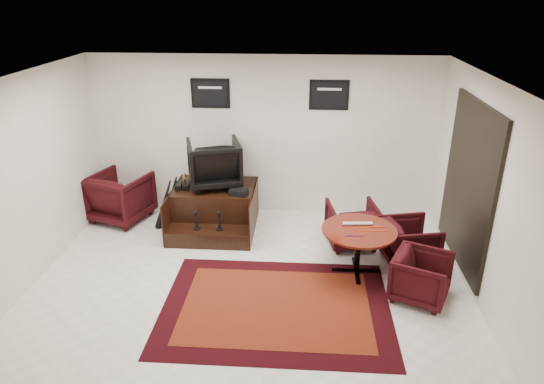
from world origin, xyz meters
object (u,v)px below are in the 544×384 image
Objects in this scene: shine_podium at (215,209)px; meeting_table at (359,235)px; armchair_side at (120,194)px; table_chair_back at (352,222)px; shine_chair at (214,161)px; table_chair_corner at (422,275)px; table_chair_window at (410,240)px.

shine_podium is 2.64m from meeting_table.
table_chair_back is (3.98, -0.65, -0.08)m from armchair_side.
shine_chair reaches higher than armchair_side.
shine_chair is 2.76m from meeting_table.
shine_chair is at bearing -24.47° from table_chair_back.
shine_chair is at bearing 80.64° from table_chair_corner.
table_chair_back is at bearing 90.75° from meeting_table.
armchair_side is 5.19m from table_chair_corner.
shine_podium is at bearing -21.04° from table_chair_back.
armchair_side is at bearing -17.90° from shine_chair.
armchair_side is at bearing 173.74° from shine_podium.
table_chair_corner is (0.78, -1.43, -0.03)m from table_chair_back.
shine_podium is 2.32m from table_chair_back.
shine_chair is 1.18× the size of table_chair_window.
shine_chair is 1.83m from armchair_side.
table_chair_corner is at bearing -31.74° from shine_podium.
table_chair_back is at bearing 53.01° from table_chair_corner.
table_chair_window is at bearing -17.42° from shine_podium.
meeting_table is at bearing 177.89° from armchair_side.
shine_podium is 2.00× the size of table_chair_corner.
shine_chair is 1.13× the size of table_chair_back.
table_chair_corner is at bearing 109.24° from table_chair_back.
shine_chair reaches higher than shine_podium.
armchair_side is at bearing 159.58° from meeting_table.
shine_podium reaches higher than meeting_table.
meeting_table is at bearing 131.33° from shine_chair.
meeting_table is 0.90m from table_chair_window.
table_chair_window is 1.03× the size of table_chair_corner.
table_chair_back is 1.63m from table_chair_corner.
meeting_table is at bearing 76.69° from table_chair_corner.
meeting_table is at bearing 81.27° from table_chair_back.
table_chair_back is 0.95m from table_chair_window.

